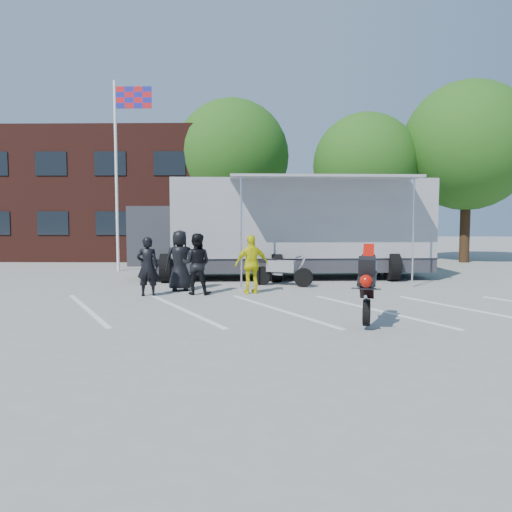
{
  "coord_description": "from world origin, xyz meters",
  "views": [
    {
      "loc": [
        -0.14,
        -11.18,
        2.27
      ],
      "look_at": [
        -0.4,
        1.51,
        1.3
      ],
      "focal_mm": 35.0,
      "sensor_mm": 36.0,
      "label": 1
    }
  ],
  "objects_px": {
    "flagpole": "(122,152)",
    "parked_motorcycle": "(282,286)",
    "tree_mid": "(366,166)",
    "tree_right": "(467,146)",
    "spectator_leather_a": "(180,260)",
    "spectator_hivis": "(252,264)",
    "tree_left": "(232,157)",
    "transporter_truck": "(287,278)",
    "stunt_bike_rider": "(368,323)",
    "spectator_leather_b": "(148,266)",
    "spectator_leather_c": "(196,264)"
  },
  "relations": [
    {
      "from": "spectator_leather_c",
      "to": "spectator_leather_a",
      "type": "bearing_deg",
      "value": -44.84
    },
    {
      "from": "spectator_hivis",
      "to": "tree_left",
      "type": "bearing_deg",
      "value": -103.3
    },
    {
      "from": "tree_left",
      "to": "tree_mid",
      "type": "bearing_deg",
      "value": -8.13
    },
    {
      "from": "tree_left",
      "to": "stunt_bike_rider",
      "type": "height_order",
      "value": "tree_left"
    },
    {
      "from": "spectator_leather_b",
      "to": "flagpole",
      "type": "bearing_deg",
      "value": -71.4
    },
    {
      "from": "tree_right",
      "to": "spectator_leather_b",
      "type": "relative_size",
      "value": 5.28
    },
    {
      "from": "flagpole",
      "to": "stunt_bike_rider",
      "type": "xyz_separation_m",
      "value": [
        8.31,
        -10.5,
        -5.05
      ]
    },
    {
      "from": "spectator_leather_b",
      "to": "spectator_hivis",
      "type": "xyz_separation_m",
      "value": [
        3.01,
        0.54,
        0.02
      ]
    },
    {
      "from": "tree_mid",
      "to": "spectator_leather_a",
      "type": "xyz_separation_m",
      "value": [
        -7.82,
        -10.79,
        -4.0
      ]
    },
    {
      "from": "tree_left",
      "to": "parked_motorcycle",
      "type": "relative_size",
      "value": 4.07
    },
    {
      "from": "flagpole",
      "to": "stunt_bike_rider",
      "type": "bearing_deg",
      "value": -51.64
    },
    {
      "from": "parked_motorcycle",
      "to": "tree_right",
      "type": "bearing_deg",
      "value": -26.49
    },
    {
      "from": "parked_motorcycle",
      "to": "tree_left",
      "type": "bearing_deg",
      "value": 32.61
    },
    {
      "from": "stunt_bike_rider",
      "to": "spectator_leather_b",
      "type": "xyz_separation_m",
      "value": [
        -5.65,
        3.66,
        0.86
      ]
    },
    {
      "from": "flagpole",
      "to": "tree_right",
      "type": "xyz_separation_m",
      "value": [
        16.24,
        4.5,
        0.82
      ]
    },
    {
      "from": "flagpole",
      "to": "spectator_leather_c",
      "type": "distance_m",
      "value": 8.71
    },
    {
      "from": "tree_right",
      "to": "stunt_bike_rider",
      "type": "distance_m",
      "value": 17.96
    },
    {
      "from": "parked_motorcycle",
      "to": "transporter_truck",
      "type": "bearing_deg",
      "value": 13.46
    },
    {
      "from": "stunt_bike_rider",
      "to": "spectator_leather_a",
      "type": "distance_m",
      "value": 6.85
    },
    {
      "from": "transporter_truck",
      "to": "flagpole",
      "type": "bearing_deg",
      "value": 156.93
    },
    {
      "from": "tree_mid",
      "to": "parked_motorcycle",
      "type": "distance_m",
      "value": 11.77
    },
    {
      "from": "spectator_leather_a",
      "to": "tree_right",
      "type": "bearing_deg",
      "value": -149.57
    },
    {
      "from": "tree_mid",
      "to": "transporter_truck",
      "type": "height_order",
      "value": "tree_mid"
    },
    {
      "from": "stunt_bike_rider",
      "to": "flagpole",
      "type": "bearing_deg",
      "value": 142.71
    },
    {
      "from": "transporter_truck",
      "to": "spectator_hivis",
      "type": "distance_m",
      "value": 4.21
    },
    {
      "from": "tree_mid",
      "to": "transporter_truck",
      "type": "xyz_separation_m",
      "value": [
        -4.34,
        -7.37,
        -4.94
      ]
    },
    {
      "from": "flagpole",
      "to": "spectator_leather_a",
      "type": "distance_m",
      "value": 7.88
    },
    {
      "from": "transporter_truck",
      "to": "spectator_leather_b",
      "type": "relative_size",
      "value": 6.69
    },
    {
      "from": "parked_motorcycle",
      "to": "stunt_bike_rider",
      "type": "distance_m",
      "value": 6.08
    },
    {
      "from": "tree_right",
      "to": "flagpole",
      "type": "bearing_deg",
      "value": -164.52
    },
    {
      "from": "transporter_truck",
      "to": "parked_motorcycle",
      "type": "relative_size",
      "value": 5.45
    },
    {
      "from": "flagpole",
      "to": "parked_motorcycle",
      "type": "relative_size",
      "value": 3.77
    },
    {
      "from": "tree_mid",
      "to": "spectator_hivis",
      "type": "xyz_separation_m",
      "value": [
        -5.57,
        -11.3,
        -4.06
      ]
    },
    {
      "from": "parked_motorcycle",
      "to": "spectator_leather_b",
      "type": "bearing_deg",
      "value": 138.73
    },
    {
      "from": "parked_motorcycle",
      "to": "spectator_leather_a",
      "type": "height_order",
      "value": "spectator_leather_a"
    },
    {
      "from": "parked_motorcycle",
      "to": "spectator_leather_b",
      "type": "xyz_separation_m",
      "value": [
        -3.99,
        -2.2,
        0.86
      ]
    },
    {
      "from": "flagpole",
      "to": "spectator_hivis",
      "type": "relative_size",
      "value": 4.53
    },
    {
      "from": "flagpole",
      "to": "tree_left",
      "type": "height_order",
      "value": "tree_left"
    },
    {
      "from": "tree_left",
      "to": "parked_motorcycle",
      "type": "height_order",
      "value": "tree_left"
    },
    {
      "from": "tree_left",
      "to": "spectator_leather_c",
      "type": "relative_size",
      "value": 4.76
    },
    {
      "from": "tree_mid",
      "to": "tree_right",
      "type": "distance_m",
      "value": 5.11
    },
    {
      "from": "stunt_bike_rider",
      "to": "spectator_leather_b",
      "type": "relative_size",
      "value": 1.06
    },
    {
      "from": "spectator_leather_b",
      "to": "spectator_hivis",
      "type": "height_order",
      "value": "spectator_hivis"
    },
    {
      "from": "spectator_leather_a",
      "to": "spectator_leather_c",
      "type": "height_order",
      "value": "spectator_leather_a"
    },
    {
      "from": "spectator_leather_a",
      "to": "spectator_leather_c",
      "type": "bearing_deg",
      "value": 121.96
    },
    {
      "from": "tree_mid",
      "to": "stunt_bike_rider",
      "type": "relative_size",
      "value": 4.19
    },
    {
      "from": "spectator_hivis",
      "to": "spectator_leather_c",
      "type": "bearing_deg",
      "value": -12.81
    },
    {
      "from": "flagpole",
      "to": "spectator_leather_b",
      "type": "height_order",
      "value": "flagpole"
    },
    {
      "from": "tree_right",
      "to": "tree_left",
      "type": "bearing_deg",
      "value": 172.87
    },
    {
      "from": "tree_right",
      "to": "spectator_hivis",
      "type": "relative_size",
      "value": 5.17
    }
  ]
}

